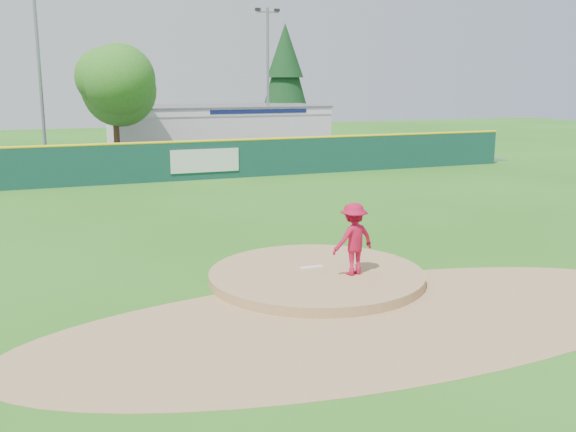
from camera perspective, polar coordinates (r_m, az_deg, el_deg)
name	(u,v)px	position (r m, az deg, el deg)	size (l,w,h in m)	color
ground	(316,280)	(16.54, 2.53, -5.74)	(120.00, 120.00, 0.00)	#286B19
pitchers_mound	(316,280)	(16.54, 2.53, -5.74)	(5.50, 5.50, 0.50)	#9E774C
pitching_rubber	(312,267)	(16.72, 2.12, -4.57)	(0.60, 0.15, 0.04)	white
infield_dirt_arc	(373,320)	(14.00, 7.55, -9.14)	(15.40, 15.40, 0.01)	#9E774C
parking_lot	(147,161)	(42.20, -12.47, 4.78)	(44.00, 16.00, 0.02)	#38383A
pitcher	(353,239)	(16.05, 5.84, -2.04)	(1.17, 0.68, 1.82)	#AB0E32
van	(239,152)	(40.39, -4.38, 5.70)	(2.26, 4.90, 1.36)	silver
pool_building_grp	(216,128)	(48.15, -6.38, 7.80)	(15.20, 8.20, 3.31)	silver
fence_banners	(65,167)	(32.60, -19.24, 4.14)	(17.38, 0.04, 1.20)	#550D0C
outfield_fence	(174,160)	(33.27, -10.09, 4.92)	(40.00, 0.14, 2.07)	#123B34
deciduous_tree	(114,89)	(39.66, -15.20, 10.80)	(5.60, 5.60, 7.36)	#382314
conifer_tree	(285,75)	(54.02, -0.25, 12.42)	(4.40, 4.40, 9.50)	#382314
light_pole_left	(39,64)	(41.43, -21.27, 12.52)	(1.75, 0.25, 11.00)	gray
light_pole_right	(268,74)	(46.06, -1.81, 12.52)	(1.75, 0.25, 10.00)	gray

